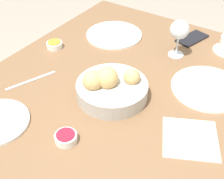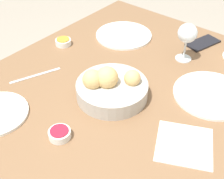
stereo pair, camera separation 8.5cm
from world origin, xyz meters
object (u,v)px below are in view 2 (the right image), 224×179
at_px(jam_bowl_honey, 63,42).
at_px(napkin, 184,145).
at_px(plate_far_center, 211,94).
at_px(bread_basket, 111,87).
at_px(plate_near_left, 124,35).
at_px(knife_silver, 36,76).
at_px(jam_bowl_berry, 60,134).
at_px(cell_phone, 203,43).
at_px(wine_glass, 187,34).

xyz_separation_m(jam_bowl_honey, napkin, (0.17, 0.69, -0.01)).
bearing_deg(napkin, plate_far_center, -171.25).
bearing_deg(bread_basket, plate_near_left, -148.35).
relative_size(plate_near_left, knife_silver, 1.35).
height_order(jam_bowl_berry, napkin, jam_bowl_berry).
bearing_deg(jam_bowl_berry, jam_bowl_honey, -134.83).
height_order(plate_near_left, plate_far_center, same).
relative_size(bread_basket, plate_far_center, 0.94).
height_order(plate_near_left, knife_silver, plate_near_left).
relative_size(plate_far_center, jam_bowl_berry, 3.86).
bearing_deg(jam_bowl_berry, bread_basket, -179.45).
bearing_deg(jam_bowl_honey, cell_phone, 129.96).
relative_size(jam_bowl_berry, napkin, 0.31).
relative_size(bread_basket, knife_silver, 1.32).
xyz_separation_m(plate_near_left, plate_far_center, (0.14, 0.49, 0.00)).
xyz_separation_m(jam_bowl_honey, knife_silver, (0.23, 0.08, -0.01)).
height_order(wine_glass, napkin, wine_glass).
height_order(wine_glass, jam_bowl_berry, wine_glass).
bearing_deg(jam_bowl_honey, wine_glass, 116.58).
bearing_deg(plate_far_center, napkin, 8.75).
distance_m(plate_far_center, cell_phone, 0.35).
bearing_deg(plate_far_center, bread_basket, -50.13).
xyz_separation_m(plate_near_left, wine_glass, (-0.01, 0.30, 0.11)).
bearing_deg(wine_glass, napkin, 29.70).
xyz_separation_m(jam_bowl_berry, napkin, (-0.21, 0.30, -0.01)).
xyz_separation_m(jam_bowl_honey, cell_phone, (-0.39, 0.46, -0.01)).
xyz_separation_m(plate_near_left, cell_phone, (-0.17, 0.31, -0.00)).
distance_m(wine_glass, jam_bowl_honey, 0.52).
distance_m(plate_far_center, napkin, 0.26).
bearing_deg(plate_near_left, bread_basket, 31.65).
bearing_deg(jam_bowl_honey, bread_basket, 70.22).
xyz_separation_m(bread_basket, plate_far_center, (-0.22, 0.27, -0.03)).
distance_m(knife_silver, napkin, 0.60).
height_order(wine_glass, knife_silver, wine_glass).
relative_size(bread_basket, plate_near_left, 0.98).
bearing_deg(jam_bowl_berry, plate_far_center, 150.39).
distance_m(jam_bowl_berry, jam_bowl_honey, 0.54).
xyz_separation_m(napkin, cell_phone, (-0.56, -0.22, 0.00)).
bearing_deg(plate_far_center, knife_silver, -60.93).
xyz_separation_m(plate_far_center, jam_bowl_berry, (0.47, -0.26, 0.01)).
bearing_deg(cell_phone, napkin, 21.63).
bearing_deg(plate_near_left, knife_silver, -9.23).
xyz_separation_m(bread_basket, cell_phone, (-0.53, 0.08, -0.03)).
distance_m(plate_far_center, jam_bowl_honey, 0.65).
distance_m(napkin, cell_phone, 0.60).
height_order(knife_silver, napkin, napkin).
distance_m(wine_glass, napkin, 0.47).
xyz_separation_m(bread_basket, wine_glass, (-0.37, 0.08, 0.07)).
bearing_deg(jam_bowl_honey, plate_near_left, 144.90).
relative_size(bread_basket, wine_glass, 1.57).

